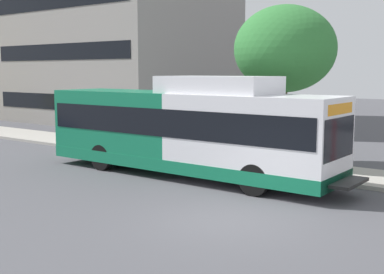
{
  "coord_description": "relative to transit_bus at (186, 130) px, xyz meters",
  "views": [
    {
      "loc": [
        -10.66,
        -6.86,
        3.82
      ],
      "look_at": [
        2.88,
        3.34,
        1.6
      ],
      "focal_mm": 47.17,
      "sensor_mm": 36.0,
      "label": 1
    }
  ],
  "objects": [
    {
      "name": "sidewalk_curb",
      "position": [
        3.24,
        1.74,
        -1.63
      ],
      "size": [
        3.0,
        56.0,
        0.14
      ],
      "primitive_type": "cube",
      "color": "#A8A399",
      "rests_on": "ground"
    },
    {
      "name": "lattice_comm_tower",
      "position": [
        14.55,
        30.49,
        8.44
      ],
      "size": [
        1.1,
        1.1,
        30.38
      ],
      "color": "#B7B7BC",
      "rests_on": "ground"
    },
    {
      "name": "transit_bus",
      "position": [
        0.0,
        0.0,
        0.0
      ],
      "size": [
        2.58,
        12.25,
        3.65
      ],
      "color": "white",
      "rests_on": "ground"
    },
    {
      "name": "ground_plane",
      "position": [
        -3.76,
        3.74,
        -1.7
      ],
      "size": [
        120.0,
        120.0,
        0.0
      ],
      "primitive_type": "plane",
      "color": "#4C4C51"
    },
    {
      "name": "street_tree_near_stop",
      "position": [
        3.9,
        -1.92,
        2.98
      ],
      "size": [
        4.03,
        4.03,
        6.27
      ],
      "color": "#4C3823",
      "rests_on": "sidewalk_curb"
    }
  ]
}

